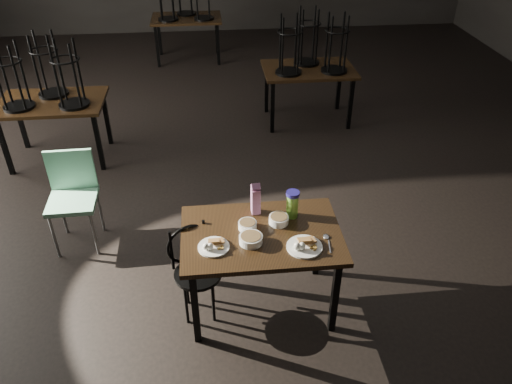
{
  "coord_description": "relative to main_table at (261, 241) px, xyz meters",
  "views": [
    {
      "loc": [
        -0.45,
        -4.66,
        3.1
      ],
      "look_at": [
        -0.12,
        -1.38,
        0.85
      ],
      "focal_mm": 35.0,
      "sensor_mm": 36.0,
      "label": 1
    }
  ],
  "objects": [
    {
      "name": "main_table",
      "position": [
        0.0,
        0.0,
        0.0
      ],
      "size": [
        1.2,
        0.8,
        0.75
      ],
      "color": "black",
      "rests_on": "ground"
    },
    {
      "name": "bg_table_far",
      "position": [
        -0.64,
        6.0,
        0.11
      ],
      "size": [
        1.2,
        0.8,
        1.48
      ],
      "color": "black",
      "rests_on": "ground"
    },
    {
      "name": "bentwood_chair",
      "position": [
        -0.52,
        0.02,
        -0.21
      ],
      "size": [
        0.42,
        0.41,
        0.78
      ],
      "rotation": [
        0.0,
        0.0,
        0.41
      ],
      "color": "black",
      "rests_on": "ground"
    },
    {
      "name": "bowl_big",
      "position": [
        -0.09,
        -0.1,
        0.11
      ],
      "size": [
        0.17,
        0.17,
        0.06
      ],
      "color": "white",
      "rests_on": "main_table"
    },
    {
      "name": "plate_right",
      "position": [
        0.29,
        -0.2,
        0.1
      ],
      "size": [
        0.26,
        0.26,
        0.08
      ],
      "color": "white",
      "rests_on": "main_table"
    },
    {
      "name": "school_chair",
      "position": [
        -1.62,
        1.02,
        -0.12
      ],
      "size": [
        0.43,
        0.43,
        0.91
      ],
      "rotation": [
        0.0,
        0.0,
        0.03
      ],
      "color": "#6DAA8B",
      "rests_on": "ground"
    },
    {
      "name": "bowl_near",
      "position": [
        -0.1,
        0.07,
        0.11
      ],
      "size": [
        0.14,
        0.14,
        0.06
      ],
      "color": "white",
      "rests_on": "main_table"
    },
    {
      "name": "bowl_far",
      "position": [
        0.15,
        0.11,
        0.11
      ],
      "size": [
        0.15,
        0.15,
        0.06
      ],
      "color": "white",
      "rests_on": "main_table"
    },
    {
      "name": "plate_left",
      "position": [
        -0.36,
        -0.13,
        0.1
      ],
      "size": [
        0.23,
        0.23,
        0.07
      ],
      "color": "white",
      "rests_on": "main_table"
    },
    {
      "name": "bg_table_left",
      "position": [
        -2.14,
        2.62,
        0.11
      ],
      "size": [
        1.2,
        0.8,
        1.48
      ],
      "color": "black",
      "rests_on": "ground"
    },
    {
      "name": "spoon",
      "position": [
        0.47,
        -0.11,
        0.08
      ],
      "size": [
        0.05,
        0.22,
        0.01
      ],
      "color": "silver",
      "rests_on": "main_table"
    },
    {
      "name": "bg_table_right",
      "position": [
        1.0,
        3.35,
        0.11
      ],
      "size": [
        1.2,
        0.8,
        1.48
      ],
      "color": "black",
      "rests_on": "ground"
    },
    {
      "name": "water_bottle",
      "position": [
        0.26,
        0.19,
        0.19
      ],
      "size": [
        0.13,
        0.13,
        0.23
      ],
      "color": "#83D43E",
      "rests_on": "main_table"
    },
    {
      "name": "juice_carton",
      "position": [
        -0.02,
        0.26,
        0.21
      ],
      "size": [
        0.07,
        0.07,
        0.27
      ],
      "color": "#981B71",
      "rests_on": "main_table"
    }
  ]
}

